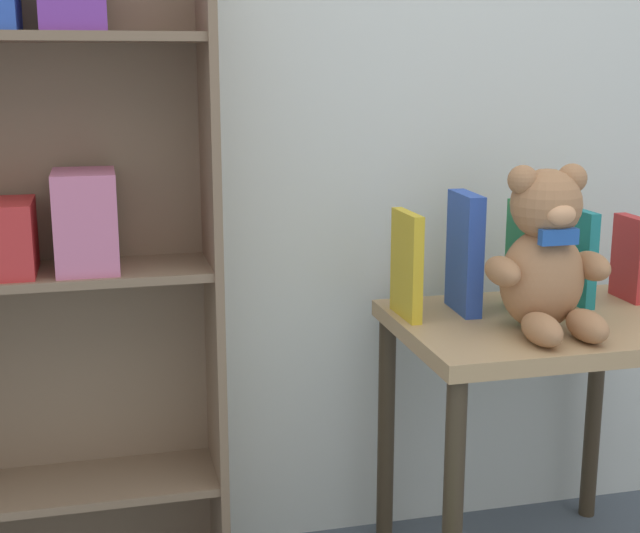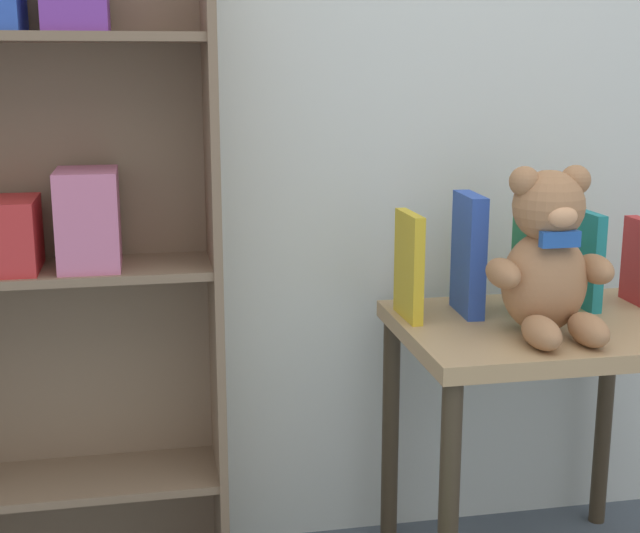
% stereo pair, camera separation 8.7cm
% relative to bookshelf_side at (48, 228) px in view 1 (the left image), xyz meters
% --- Properties ---
extents(wall_back, '(4.80, 0.06, 2.50)m').
position_rel_bookshelf_side_xyz_m(wall_back, '(0.88, 0.13, 0.43)').
color(wall_back, silver).
rests_on(wall_back, ground_plane).
extents(bookshelf_side, '(0.68, 0.24, 1.45)m').
position_rel_bookshelf_side_xyz_m(bookshelf_side, '(0.00, 0.00, 0.00)').
color(bookshelf_side, '#7F664C').
rests_on(bookshelf_side, ground_plane).
extents(display_table, '(0.61, 0.48, 0.60)m').
position_rel_bookshelf_side_xyz_m(display_table, '(1.01, -0.19, -0.31)').
color(display_table, tan).
rests_on(display_table, ground_plane).
extents(teddy_bear, '(0.26, 0.24, 0.34)m').
position_rel_bookshelf_side_xyz_m(teddy_bear, '(0.98, -0.26, -0.06)').
color(teddy_bear, '#A8754C').
rests_on(teddy_bear, display_table).
extents(book_standing_yellow, '(0.03, 0.14, 0.23)m').
position_rel_bookshelf_side_xyz_m(book_standing_yellow, '(0.74, -0.10, -0.10)').
color(book_standing_yellow, gold).
rests_on(book_standing_yellow, display_table).
extents(book_standing_blue, '(0.04, 0.14, 0.26)m').
position_rel_bookshelf_side_xyz_m(book_standing_blue, '(0.87, -0.09, -0.08)').
color(book_standing_blue, '#2D51B7').
rests_on(book_standing_blue, display_table).
extents(book_standing_green, '(0.04, 0.11, 0.24)m').
position_rel_bookshelf_side_xyz_m(book_standing_green, '(1.01, -0.09, -0.09)').
color(book_standing_green, '#33934C').
rests_on(book_standing_green, display_table).
extents(book_standing_teal, '(0.03, 0.11, 0.22)m').
position_rel_bookshelf_side_xyz_m(book_standing_teal, '(1.15, -0.10, -0.10)').
color(book_standing_teal, teal).
rests_on(book_standing_teal, display_table).
extents(book_standing_red, '(0.03, 0.12, 0.19)m').
position_rel_bookshelf_side_xyz_m(book_standing_red, '(1.29, -0.08, -0.11)').
color(book_standing_red, red).
rests_on(book_standing_red, display_table).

